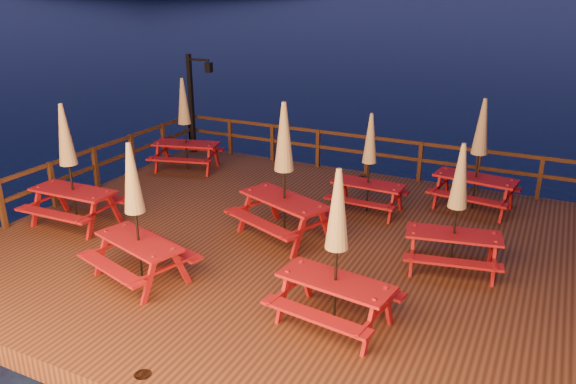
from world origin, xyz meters
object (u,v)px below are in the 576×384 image
lamp_post (195,95)px  picnic_table_2 (457,206)px  picnic_table_0 (337,247)px  picnic_table_1 (369,162)px

lamp_post → picnic_table_2: size_ratio=1.24×
lamp_post → picnic_table_2: 9.59m
lamp_post → picnic_table_0: (7.27, -6.86, -0.47)m
picnic_table_0 → picnic_table_1: 4.69m
picnic_table_1 → picnic_table_2: picnic_table_2 is taller
picnic_table_1 → picnic_table_2: size_ratio=0.96×
picnic_table_0 → picnic_table_2: bearing=71.1°
lamp_post → picnic_table_1: (6.27, -2.28, -0.59)m
lamp_post → picnic_table_0: 10.01m
picnic_table_2 → picnic_table_1: bearing=127.4°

